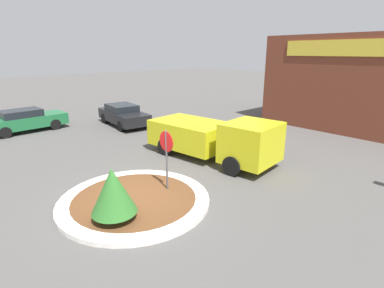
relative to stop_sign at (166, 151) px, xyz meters
The scene contains 8 objects.
ground_plane 2.01m from the stop_sign, 98.00° to the right, with size 120.00×120.00×0.00m, color #514F4C.
traffic_island 1.95m from the stop_sign, 98.00° to the right, with size 4.95×4.95×0.15m.
stop_sign is the anchor object (origin of this frame).
island_shrub 2.47m from the stop_sign, 76.20° to the right, with size 1.30×1.30×1.57m.
utility_truck 4.00m from the stop_sign, 110.32° to the left, with size 6.40×2.99×2.00m.
storefront_building 15.35m from the stop_sign, 87.38° to the left, with size 10.78×6.07×5.78m.
parked_sedan_black 10.84m from the stop_sign, 158.06° to the left, with size 4.69×2.27×1.39m.
parked_sedan_green 12.74m from the stop_sign, behind, with size 2.02×4.68×1.39m.
Camera 1 is at (7.88, -4.59, 4.78)m, focal length 28.00 mm.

